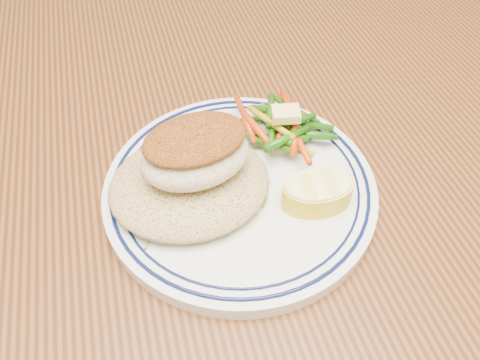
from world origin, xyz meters
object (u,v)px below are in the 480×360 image
object	(u,v)px
plate	(240,188)
lemon_wedge	(317,191)
dining_table	(208,263)
fish_fillet	(196,152)
vegetable_pile	(282,127)
rice_pilaf	(189,181)

from	to	relation	value
plate	lemon_wedge	world-z (taller)	lemon_wedge
dining_table	fish_fillet	world-z (taller)	fish_fillet
dining_table	plate	distance (m)	0.11
fish_fillet	vegetable_pile	size ratio (longest dim) A/B	0.95
rice_pilaf	fish_fillet	world-z (taller)	fish_fillet
vegetable_pile	lemon_wedge	bearing A→B (deg)	-88.38
rice_pilaf	vegetable_pile	size ratio (longest dim) A/B	1.31
rice_pilaf	fish_fillet	xyz separation A→B (m)	(0.01, 0.00, 0.03)
plate	fish_fillet	bearing A→B (deg)	169.63
plate	rice_pilaf	distance (m)	0.05
fish_fillet	vegetable_pile	distance (m)	0.11
dining_table	vegetable_pile	size ratio (longest dim) A/B	13.89
rice_pilaf	vegetable_pile	bearing A→B (deg)	23.95
vegetable_pile	lemon_wedge	xyz separation A→B (m)	(0.00, -0.09, -0.00)
rice_pilaf	dining_table	bearing A→B (deg)	-43.92
rice_pilaf	lemon_wedge	size ratio (longest dim) A/B	2.16
dining_table	fish_fillet	bearing A→B (deg)	88.71
fish_fillet	lemon_wedge	xyz separation A→B (m)	(0.09, -0.04, -0.03)
plate	rice_pilaf	bearing A→B (deg)	175.94
fish_fillet	vegetable_pile	xyz separation A→B (m)	(0.09, 0.04, -0.03)
vegetable_pile	fish_fillet	bearing A→B (deg)	-155.88
dining_table	vegetable_pile	bearing A→B (deg)	29.69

